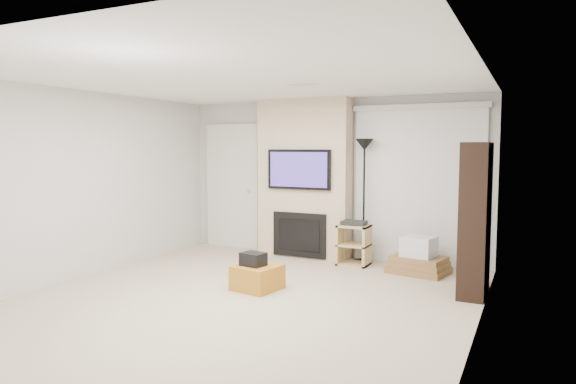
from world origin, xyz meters
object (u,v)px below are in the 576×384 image
at_px(floor_lamp, 364,165).
at_px(bookshelf, 475,219).
at_px(av_stand, 354,242).
at_px(ottoman, 257,277).
at_px(box_stack, 419,259).

relative_size(floor_lamp, bookshelf, 1.04).
bearing_deg(bookshelf, floor_lamp, 147.73).
bearing_deg(av_stand, bookshelf, -25.45).
relative_size(ottoman, floor_lamp, 0.27).
height_order(floor_lamp, box_stack, floor_lamp).
distance_m(av_stand, box_stack, 0.99).
height_order(ottoman, floor_lamp, floor_lamp).
height_order(ottoman, av_stand, av_stand).
bearing_deg(floor_lamp, ottoman, -109.66).
height_order(ottoman, box_stack, box_stack).
bearing_deg(box_stack, floor_lamp, 160.45).
distance_m(av_stand, bookshelf, 2.04).
height_order(floor_lamp, bookshelf, floor_lamp).
bearing_deg(ottoman, av_stand, 70.13).
bearing_deg(ottoman, bookshelf, 21.28).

